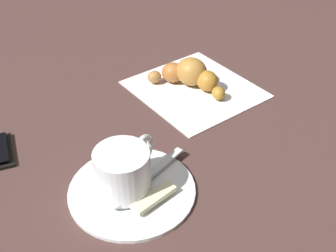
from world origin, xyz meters
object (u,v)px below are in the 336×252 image
object	(u,v)px
sugar_packet	(154,197)
saucer	(132,189)
espresso_cup	(124,170)
teaspoon	(135,186)
croissant	(190,75)
napkin	(195,89)

from	to	relation	value
sugar_packet	saucer	bearing A→B (deg)	98.23
saucer	espresso_cup	distance (m)	0.03
saucer	teaspoon	distance (m)	0.01
sugar_packet	croissant	size ratio (longest dim) A/B	0.42
espresso_cup	sugar_packet	size ratio (longest dim) A/B	1.64
espresso_cup	teaspoon	world-z (taller)	espresso_cup
espresso_cup	napkin	world-z (taller)	espresso_cup
teaspoon	napkin	distance (m)	0.24
napkin	croissant	distance (m)	0.02
croissant	sugar_packet	bearing A→B (deg)	-152.46
napkin	espresso_cup	bearing A→B (deg)	-163.40
espresso_cup	teaspoon	size ratio (longest dim) A/B	0.72
saucer	napkin	size ratio (longest dim) A/B	0.82
saucer	sugar_packet	bearing A→B (deg)	-89.03
saucer	napkin	bearing A→B (deg)	18.16
napkin	croissant	world-z (taller)	croissant
espresso_cup	croissant	world-z (taller)	espresso_cup
espresso_cup	napkin	xyz separation A→B (m)	(0.23, 0.07, -0.03)
saucer	croissant	bearing A→B (deg)	20.46
napkin	croissant	size ratio (longest dim) A/B	1.34
croissant	espresso_cup	bearing A→B (deg)	-161.11
sugar_packet	croissant	world-z (taller)	croissant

